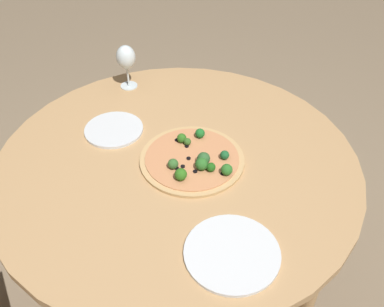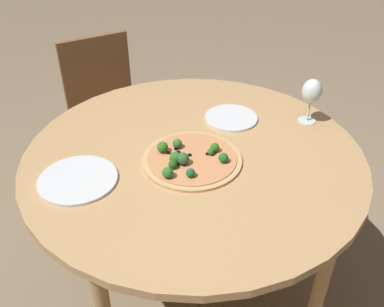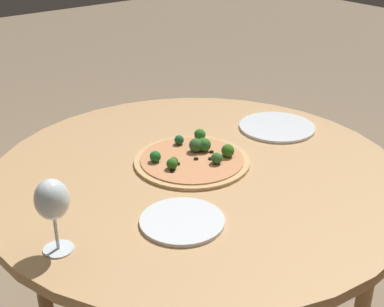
# 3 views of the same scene
# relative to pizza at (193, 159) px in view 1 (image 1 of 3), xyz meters

# --- Properties ---
(ground_plane) EXTENTS (12.00, 12.00, 0.00)m
(ground_plane) POSITION_rel_pizza_xyz_m (0.05, -0.02, -0.78)
(ground_plane) COLOR #847056
(dining_table) EXTENTS (1.20, 1.20, 0.76)m
(dining_table) POSITION_rel_pizza_xyz_m (0.05, -0.02, -0.08)
(dining_table) COLOR tan
(dining_table) RESTS_ON ground_plane
(pizza) EXTENTS (0.34, 0.34, 0.06)m
(pizza) POSITION_rel_pizza_xyz_m (0.00, 0.00, 0.00)
(pizza) COLOR tan
(pizza) RESTS_ON dining_table
(wine_glass) EXTENTS (0.08, 0.08, 0.18)m
(wine_glass) POSITION_rel_pizza_xyz_m (0.16, -0.51, 0.12)
(wine_glass) COLOR silver
(wine_glass) RESTS_ON dining_table
(plate_near) EXTENTS (0.21, 0.21, 0.01)m
(plate_near) POSITION_rel_pizza_xyz_m (0.24, -0.22, -0.01)
(plate_near) COLOR silver
(plate_near) RESTS_ON dining_table
(plate_far) EXTENTS (0.26, 0.26, 0.01)m
(plate_far) POSITION_rel_pizza_xyz_m (-0.02, 0.38, -0.01)
(plate_far) COLOR silver
(plate_far) RESTS_ON dining_table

